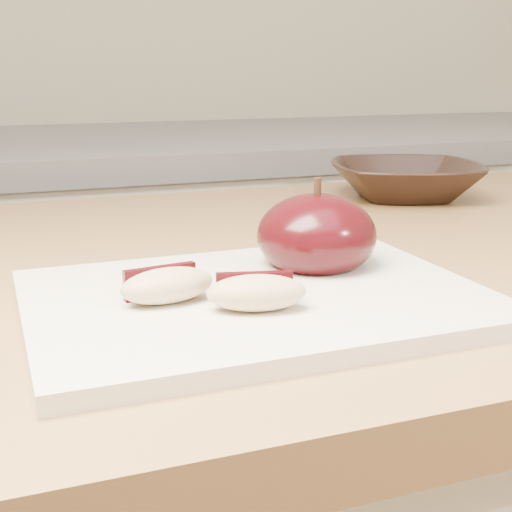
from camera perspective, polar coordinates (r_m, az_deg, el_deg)
name	(u,v)px	position (r m, az deg, el deg)	size (l,w,h in m)	color
back_cabinet	(75,388)	(1.41, -14.27, -10.18)	(2.40, 0.62, 0.94)	silver
cutting_board	(256,300)	(0.49, 0.00, -3.54)	(0.31, 0.22, 0.01)	silver
apple_half	(316,235)	(0.55, 4.86, 1.65)	(0.12, 0.12, 0.08)	black
apple_wedge_a	(167,285)	(0.46, -7.17, -2.31)	(0.07, 0.04, 0.02)	tan
apple_wedge_b	(256,292)	(0.45, 0.03, -2.91)	(0.07, 0.05, 0.02)	tan
bowl	(405,180)	(0.91, 11.87, 5.96)	(0.18, 0.18, 0.04)	black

